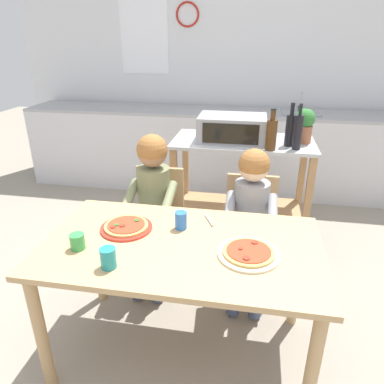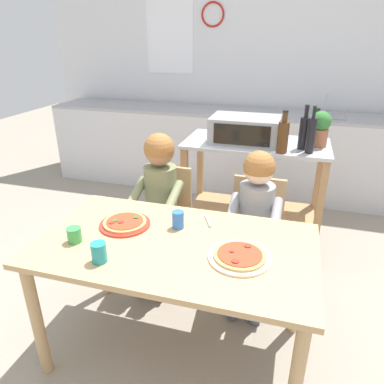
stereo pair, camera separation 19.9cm
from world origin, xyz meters
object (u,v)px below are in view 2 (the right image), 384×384
object	(u,v)px
drinking_cup_green	(74,235)
serving_spoon	(208,221)
toaster_oven	(245,129)
bottle_squat_spirits	(304,132)
kitchen_island_cart	(254,179)
pizza_plate_cream	(240,256)
bottle_slim_sauce	(315,127)
bottle_dark_olive_oil	(283,136)
child_in_grey_shirt	(255,213)
drinking_cup_teal	(99,252)
pizza_plate_red_rimmed	(125,223)
bottle_clear_vinegar	(311,135)
child_in_olive_shirt	(158,193)
dining_chair_left	(165,215)
dining_chair_right	(255,230)
drinking_cup_blue	(178,220)
dining_table	(176,259)
potted_herb_plant	(320,128)

from	to	relation	value
drinking_cup_green	serving_spoon	size ratio (longest dim) A/B	0.56
toaster_oven	bottle_squat_spirits	xyz separation A→B (m)	(0.43, -0.07, 0.03)
kitchen_island_cart	pizza_plate_cream	world-z (taller)	kitchen_island_cart
serving_spoon	bottle_slim_sauce	bearing A→B (deg)	64.82
bottle_dark_olive_oil	child_in_grey_shirt	world-z (taller)	bottle_dark_olive_oil
drinking_cup_teal	pizza_plate_red_rimmed	bearing A→B (deg)	96.76
bottle_clear_vinegar	child_in_olive_shirt	size ratio (longest dim) A/B	0.30
bottle_slim_sauce	serving_spoon	world-z (taller)	bottle_slim_sauce
bottle_squat_spirits	pizza_plate_red_rimmed	bearing A→B (deg)	-129.98
dining_chair_left	drinking_cup_teal	xyz separation A→B (m)	(0.04, -0.95, 0.29)
bottle_squat_spirits	serving_spoon	size ratio (longest dim) A/B	2.26
kitchen_island_cart	dining_chair_right	xyz separation A→B (m)	(0.09, -0.59, -0.13)
kitchen_island_cart	bottle_dark_olive_oil	world-z (taller)	bottle_dark_olive_oil
dining_chair_right	dining_chair_left	bearing A→B (deg)	176.65
serving_spoon	pizza_plate_red_rimmed	bearing A→B (deg)	-158.71
child_in_olive_shirt	bottle_dark_olive_oil	bearing A→B (deg)	30.47
kitchen_island_cart	toaster_oven	world-z (taller)	toaster_oven
bottle_slim_sauce	drinking_cup_blue	bearing A→B (deg)	-118.25
drinking_cup_green	serving_spoon	bearing A→B (deg)	33.34
pizza_plate_cream	drinking_cup_teal	bearing A→B (deg)	-161.76
serving_spoon	dining_table	bearing A→B (deg)	-112.19
bottle_clear_vinegar	bottle_dark_olive_oil	xyz separation A→B (m)	(-0.18, -0.05, -0.01)
pizza_plate_red_rimmed	pizza_plate_cream	world-z (taller)	same
dining_table	bottle_slim_sauce	bearing A→B (deg)	65.34
toaster_oven	dining_chair_right	distance (m)	0.80
toaster_oven	bottle_slim_sauce	xyz separation A→B (m)	(0.51, 0.22, 0.00)
child_in_olive_shirt	pizza_plate_red_rimmed	size ratio (longest dim) A/B	3.90
bottle_clear_vinegar	dining_chair_right	size ratio (longest dim) A/B	0.40
pizza_plate_cream	drinking_cup_green	distance (m)	0.83
potted_herb_plant	toaster_oven	bearing A→B (deg)	-175.71
dining_chair_left	pizza_plate_cream	distance (m)	1.02
kitchen_island_cart	drinking_cup_green	world-z (taller)	kitchen_island_cart
dining_chair_left	child_in_olive_shirt	size ratio (longest dim) A/B	0.75
bottle_dark_olive_oil	dining_chair_left	bearing A→B (deg)	-156.38
kitchen_island_cart	bottle_squat_spirits	size ratio (longest dim) A/B	3.48
toaster_oven	drinking_cup_teal	xyz separation A→B (m)	(-0.43, -1.48, -0.25)
bottle_slim_sauce	pizza_plate_cream	world-z (taller)	bottle_slim_sauce
pizza_plate_red_rimmed	drinking_cup_green	world-z (taller)	drinking_cup_green
pizza_plate_red_rimmed	drinking_cup_teal	xyz separation A→B (m)	(0.04, -0.34, 0.04)
kitchen_island_cart	serving_spoon	bearing A→B (deg)	-97.72
bottle_slim_sauce	toaster_oven	bearing A→B (deg)	-156.97
bottle_squat_spirits	potted_herb_plant	size ratio (longest dim) A/B	1.22
potted_herb_plant	serving_spoon	xyz separation A→B (m)	(-0.58, -1.01, -0.33)
bottle_dark_olive_oil	potted_herb_plant	world-z (taller)	bottle_dark_olive_oil
bottle_clear_vinegar	serving_spoon	xyz separation A→B (m)	(-0.52, -0.82, -0.32)
dining_chair_left	drinking_cup_green	xyz separation A→B (m)	(-0.17, -0.83, 0.28)
child_in_olive_shirt	dining_chair_left	bearing A→B (deg)	90.00
bottle_clear_vinegar	pizza_plate_cream	world-z (taller)	bottle_clear_vinegar
child_in_olive_shirt	child_in_grey_shirt	bearing A→B (deg)	-3.77
bottle_slim_sauce	child_in_olive_shirt	size ratio (longest dim) A/B	0.23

